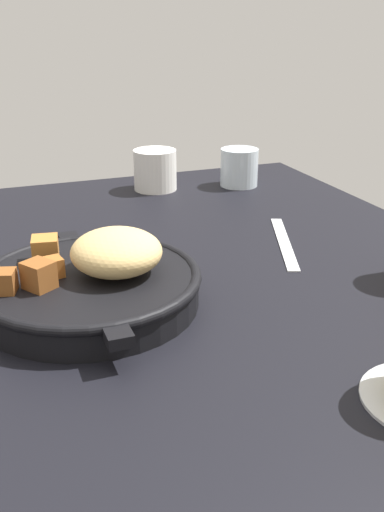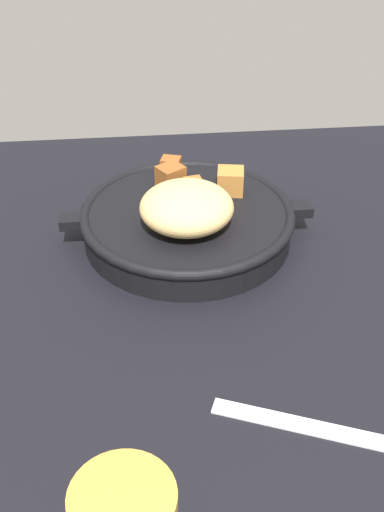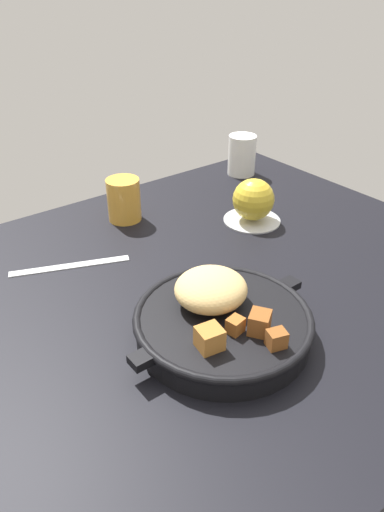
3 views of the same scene
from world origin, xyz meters
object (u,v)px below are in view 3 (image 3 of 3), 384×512
cast_iron_skillet (221,318)px  butter_knife (70,266)px  juice_glass_amber (124,200)px  red_apple (253,199)px  white_creamer_pitcher (242,155)px

cast_iron_skillet → butter_knife: bearing=107.5°
cast_iron_skillet → juice_glass_amber: size_ratio=3.39×
juice_glass_amber → cast_iron_skillet: bearing=-101.0°
cast_iron_skillet → red_apple: red_apple is taller
cast_iron_skillet → juice_glass_amber: juice_glass_amber is taller
white_creamer_pitcher → juice_glass_amber: white_creamer_pitcher is taller
cast_iron_skillet → white_creamer_pitcher: bearing=44.9°
cast_iron_skillet → white_creamer_pitcher: (42.57, 42.44, 1.93)cm
cast_iron_skillet → juice_glass_amber: 39.31cm
red_apple → butter_knife: bearing=169.8°
white_creamer_pitcher → juice_glass_amber: 35.31cm
red_apple → cast_iron_skillet: bearing=-140.6°
butter_knife → white_creamer_pitcher: 53.62cm
white_creamer_pitcher → juice_glass_amber: size_ratio=1.11×
butter_knife → cast_iron_skillet: bearing=-50.6°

